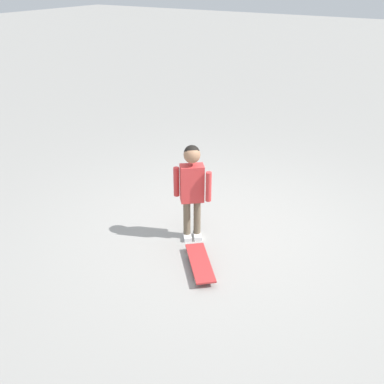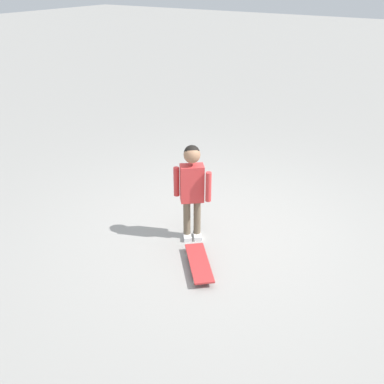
{
  "view_description": "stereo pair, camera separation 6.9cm",
  "coord_description": "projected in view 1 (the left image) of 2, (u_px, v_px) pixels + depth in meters",
  "views": [
    {
      "loc": [
        -3.69,
        -1.92,
        2.62
      ],
      "look_at": [
        -0.27,
        0.21,
        0.55
      ],
      "focal_mm": 40.92,
      "sensor_mm": 36.0,
      "label": 1
    },
    {
      "loc": [
        -3.65,
        -1.98,
        2.62
      ],
      "look_at": [
        -0.27,
        0.21,
        0.55
      ],
      "focal_mm": 40.92,
      "sensor_mm": 36.0,
      "label": 2
    }
  ],
  "objects": [
    {
      "name": "ground_plane",
      "position": [
        221.0,
        231.0,
        4.88
      ],
      "size": [
        50.0,
        50.0,
        0.0
      ],
      "primitive_type": "plane",
      "color": "gray"
    },
    {
      "name": "child_person",
      "position": [
        192.0,
        183.0,
        4.48
      ],
      "size": [
        0.27,
        0.4,
        1.06
      ],
      "color": "brown",
      "rests_on": "ground"
    },
    {
      "name": "skateboard",
      "position": [
        200.0,
        263.0,
        4.26
      ],
      "size": [
        0.61,
        0.57,
        0.07
      ],
      "color": "#B22D2D",
      "rests_on": "ground"
    }
  ]
}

